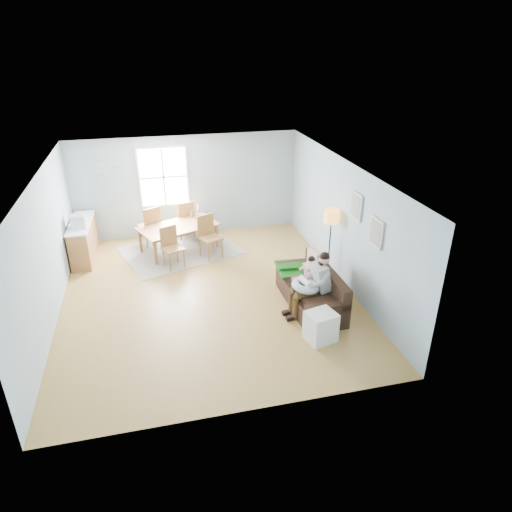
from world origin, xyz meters
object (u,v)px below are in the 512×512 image
object	(u,v)px
dining_table	(180,238)
chair_nw	(151,223)
sofa	(313,292)
storage_cube	(320,327)
father	(313,282)
chair_se	(208,233)
chair_sw	(171,244)
chair_ne	(185,217)
baby_swing	(199,225)
monitor	(78,221)
floor_lamp	(331,222)
counter	(83,240)
toddler	(307,271)

from	to	relation	value
dining_table	chair_nw	distance (m)	0.88
sofa	storage_cube	distance (m)	1.21
father	chair_se	distance (m)	3.47
sofa	chair_sw	distance (m)	3.64
chair_ne	baby_swing	distance (m)	0.41
father	storage_cube	bearing A→B (deg)	-100.26
chair_sw	monitor	size ratio (longest dim) A/B	2.90
floor_lamp	counter	world-z (taller)	floor_lamp
chair_se	floor_lamp	bearing A→B (deg)	-34.10
floor_lamp	chair_ne	world-z (taller)	floor_lamp
dining_table	floor_lamp	bearing A→B (deg)	-57.29
chair_nw	chair_ne	bearing A→B (deg)	18.92
floor_lamp	chair_nw	bearing A→B (deg)	145.38
chair_nw	counter	bearing A→B (deg)	-168.53
floor_lamp	chair_nw	xyz separation A→B (m)	(-3.85, 2.66, -0.70)
storage_cube	chair_sw	size ratio (longest dim) A/B	0.60
chair_sw	counter	distance (m)	2.29
dining_table	storage_cube	bearing A→B (deg)	-87.39
chair_sw	counter	world-z (taller)	chair_sw
chair_sw	monitor	world-z (taller)	monitor
chair_nw	baby_swing	bearing A→B (deg)	8.99
storage_cube	chair_se	distance (m)	4.23
baby_swing	chair_se	bearing A→B (deg)	-85.19
storage_cube	chair_ne	size ratio (longest dim) A/B	0.57
floor_lamp	chair_se	world-z (taller)	floor_lamp
sofa	monitor	world-z (taller)	monitor
toddler	chair_ne	bearing A→B (deg)	118.22
dining_table	counter	bearing A→B (deg)	153.43
chair_nw	monitor	bearing A→B (deg)	-158.31
sofa	dining_table	distance (m)	4.06
storage_cube	counter	xyz separation A→B (m)	(-4.45, 4.59, 0.20)
chair_se	chair_ne	world-z (taller)	chair_se
sofa	father	xyz separation A→B (m)	(-0.13, -0.29, 0.41)
chair_nw	monitor	world-z (taller)	monitor
chair_sw	chair_nw	xyz separation A→B (m)	(-0.42, 1.30, 0.06)
monitor	chair_sw	bearing A→B (deg)	-17.20
storage_cube	chair_sw	xyz separation A→B (m)	(-2.38, 3.63, 0.29)
chair_sw	chair_nw	bearing A→B (deg)	107.96
chair_sw	storage_cube	bearing A→B (deg)	-56.81
floor_lamp	dining_table	bearing A→B (deg)	145.59
dining_table	baby_swing	world-z (taller)	baby_swing
father	chair_ne	size ratio (longest dim) A/B	1.25
floor_lamp	chair_sw	world-z (taller)	floor_lamp
storage_cube	monitor	bearing A→B (deg)	136.13
chair_sw	father	bearing A→B (deg)	-47.35
chair_nw	chair_ne	distance (m)	0.97
toddler	chair_sw	distance (m)	3.44
toddler	counter	distance (m)	5.67
chair_sw	baby_swing	bearing A→B (deg)	60.72
floor_lamp	monitor	world-z (taller)	floor_lamp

